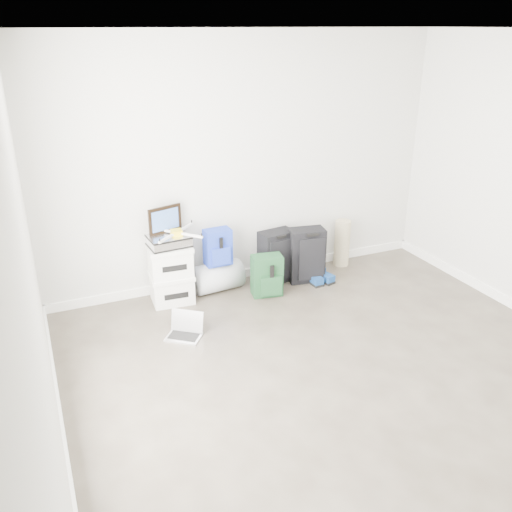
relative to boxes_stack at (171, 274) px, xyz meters
name	(u,v)px	position (x,y,z in m)	size (l,w,h in m)	color
ground	(368,401)	(0.96, -2.24, -0.32)	(5.00, 5.00, 0.00)	#362F27
room_envelope	(388,188)	(0.96, -2.23, 1.40)	(4.52, 5.02, 2.71)	silver
boxes_stack	(171,274)	(0.00, 0.00, 0.00)	(0.47, 0.39, 0.63)	silver
briefcase	(169,241)	(0.00, 0.00, 0.37)	(0.41, 0.30, 0.12)	#B2B2B7
painting	(165,220)	(0.00, 0.10, 0.57)	(0.37, 0.13, 0.28)	black
drone	(176,233)	(0.08, -0.02, 0.46)	(0.48, 0.48, 0.05)	yellow
duffel_bag	(218,277)	(0.54, 0.05, -0.16)	(0.33, 0.33, 0.53)	#95999E
blue_backpack	(218,248)	(0.54, 0.02, 0.20)	(0.29, 0.22, 0.40)	#183C9E
large_suitcase	(277,257)	(1.23, 0.01, -0.02)	(0.42, 0.30, 0.60)	black
green_backpack	(267,276)	(0.99, -0.27, -0.10)	(0.35, 0.28, 0.45)	#153924
carry_on	(307,255)	(1.55, -0.12, -0.01)	(0.43, 0.32, 0.62)	black
shoes	(318,278)	(1.66, -0.21, -0.27)	(0.29, 0.31, 0.10)	black
rolled_rug	(342,243)	(2.16, 0.11, -0.03)	(0.19, 0.19, 0.57)	tan
laptop	(185,330)	(-0.08, -0.73, -0.26)	(0.39, 0.38, 0.23)	silver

